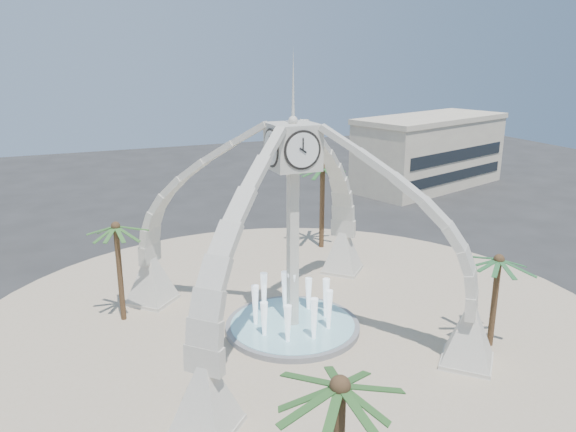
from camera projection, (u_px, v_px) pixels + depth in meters
name	position (u px, v px, depth m)	size (l,w,h in m)	color
ground	(293.00, 330.00, 33.58)	(140.00, 140.00, 0.00)	#282828
plaza	(293.00, 329.00, 33.57)	(40.00, 40.00, 0.06)	tan
clock_tower	(293.00, 226.00, 31.75)	(17.94, 17.94, 16.30)	beige
fountain	(293.00, 325.00, 33.50)	(8.00, 8.00, 3.62)	gray
building_ne	(430.00, 151.00, 68.20)	(21.87, 14.17, 8.60)	beige
palm_east	(499.00, 261.00, 30.31)	(4.87, 4.87, 5.90)	brown
palm_west	(116.00, 228.00, 33.13)	(3.48, 3.48, 6.74)	brown
palm_north	(323.00, 169.00, 45.79)	(4.97, 4.97, 7.74)	brown
palm_south	(340.00, 389.00, 17.03)	(4.68, 4.68, 7.05)	brown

